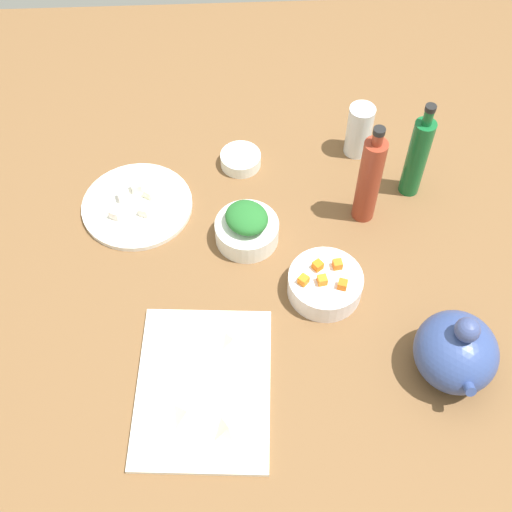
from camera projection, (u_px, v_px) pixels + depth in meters
tabletop at (256, 274)px, 142.78cm from camera, size 190.00×190.00×3.00cm
cutting_board at (204, 387)px, 125.58cm from camera, size 34.42×27.22×1.00cm
plate_tofu at (137, 206)px, 150.93cm from camera, size 24.85×24.85×1.20cm
bowl_greens at (247, 231)px, 144.28cm from camera, size 13.75×13.75×5.07cm
bowl_carrots at (325, 284)px, 136.34cm from camera, size 15.24×15.24×5.16cm
bowl_small_side at (241, 160)px, 157.78cm from camera, size 9.51×9.51×3.17cm
teapot at (456, 351)px, 122.91cm from camera, size 17.71×15.45×17.09cm
bottle_0 at (417, 156)px, 145.69cm from camera, size 4.63×4.63×25.29cm
bottle_1 at (369, 180)px, 140.83cm from camera, size 4.93×4.93×26.16cm
drinking_glass_0 at (359, 130)px, 156.20cm from camera, size 6.03×6.03×13.35cm
carrot_cube_0 at (337, 264)px, 134.98cm from camera, size 2.01×2.01×1.80cm
carrot_cube_1 at (303, 280)px, 132.80cm from camera, size 2.54×2.54×1.80cm
carrot_cube_2 at (318, 265)px, 134.82cm from camera, size 2.52×2.52×1.80cm
carrot_cube_3 at (343, 284)px, 132.18cm from camera, size 2.29×2.29×1.80cm
carrot_cube_4 at (322, 280)px, 132.78cm from camera, size 2.09×2.09×1.80cm
chopped_greens_mound at (247, 218)px, 140.44cm from camera, size 12.92×12.80×4.34cm
tofu_cube_0 at (123, 195)px, 150.45cm from camera, size 2.74×2.74×2.20cm
tofu_cube_1 at (150, 193)px, 150.89cm from camera, size 3.06×3.06×2.20cm
tofu_cube_2 at (136, 187)px, 151.87cm from camera, size 2.75×2.75×2.20cm
tofu_cube_3 at (145, 211)px, 147.89cm from camera, size 2.88×2.88×2.20cm
tofu_cube_4 at (116, 213)px, 147.44cm from camera, size 2.93×2.93×2.20cm
dumpling_0 at (233, 342)px, 129.34cm from camera, size 5.74×5.57×2.05cm
dumpling_1 at (229, 431)px, 118.80cm from camera, size 6.41×6.15×2.56cm
dumpling_2 at (188, 414)px, 120.77cm from camera, size 6.85×6.86×2.23cm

